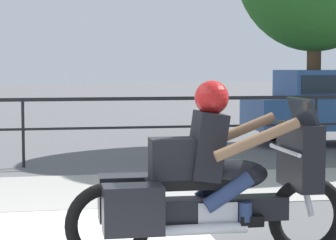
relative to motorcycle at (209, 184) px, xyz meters
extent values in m
cube|color=#99968E|center=(-1.78, 3.42, -0.68)|extent=(44.00, 2.40, 0.01)
cube|color=black|center=(-1.78, 5.62, 0.44)|extent=(36.00, 0.04, 0.06)
cube|color=black|center=(-1.78, 5.62, -0.05)|extent=(36.00, 0.03, 0.04)
cylinder|color=black|center=(-1.78, 5.62, -0.11)|extent=(0.05, 0.05, 1.15)
cylinder|color=black|center=(3.32, 5.62, -0.11)|extent=(0.05, 0.05, 1.15)
torus|color=black|center=(0.89, 0.00, -0.32)|extent=(0.72, 0.11, 0.72)
torus|color=black|center=(-0.86, 0.00, -0.32)|extent=(0.72, 0.11, 0.72)
cube|color=black|center=(0.02, 0.00, -0.22)|extent=(1.33, 0.22, 0.20)
cube|color=silver|center=(0.05, 0.00, -0.27)|extent=(0.34, 0.26, 0.26)
ellipsoid|color=black|center=(0.23, 0.00, 0.07)|extent=(0.58, 0.30, 0.26)
cube|color=black|center=(-0.16, 0.00, 0.01)|extent=(0.77, 0.28, 0.08)
cube|color=black|center=(0.81, 0.00, 0.22)|extent=(0.20, 0.64, 0.57)
cube|color=#1E232B|center=(0.83, 0.00, 0.60)|extent=(0.10, 0.54, 0.24)
cylinder|color=silver|center=(0.67, 0.00, 0.27)|extent=(0.04, 0.70, 0.04)
cylinder|color=silver|center=(-0.19, -0.16, -0.35)|extent=(0.96, 0.09, 0.09)
cube|color=black|center=(-0.68, -0.24, -0.15)|extent=(0.48, 0.28, 0.39)
cube|color=black|center=(-0.68, 0.24, -0.15)|extent=(0.48, 0.28, 0.39)
cylinder|color=silver|center=(0.86, 0.00, -0.05)|extent=(0.19, 0.06, 0.54)
cube|color=black|center=(-0.02, 0.00, 0.32)|extent=(0.32, 0.36, 0.60)
sphere|color=#8C6647|center=(0.02, 0.00, 0.71)|extent=(0.23, 0.23, 0.23)
sphere|color=#B21919|center=(0.02, 0.00, 0.73)|extent=(0.29, 0.29, 0.29)
cylinder|color=navy|center=(0.13, -0.15, -0.05)|extent=(0.44, 0.13, 0.34)
cylinder|color=navy|center=(0.28, -0.15, -0.22)|extent=(0.11, 0.11, 0.16)
cube|color=black|center=(0.33, -0.15, -0.30)|extent=(0.20, 0.10, 0.09)
cylinder|color=navy|center=(0.13, 0.15, -0.05)|extent=(0.44, 0.13, 0.34)
cylinder|color=navy|center=(0.28, 0.15, -0.22)|extent=(0.11, 0.11, 0.16)
cube|color=black|center=(0.33, 0.15, -0.30)|extent=(0.20, 0.10, 0.09)
cylinder|color=#8C6647|center=(0.33, -0.30, 0.40)|extent=(0.72, 0.09, 0.35)
cylinder|color=#8C6647|center=(0.33, 0.30, 0.40)|extent=(0.72, 0.09, 0.35)
cube|color=black|center=(-0.32, 0.00, 0.22)|extent=(0.37, 0.26, 0.35)
cube|color=#284C84|center=(4.54, 7.76, 0.61)|extent=(2.08, 1.48, 0.58)
cube|color=#19232D|center=(4.54, 7.76, 0.61)|extent=(1.91, 1.52, 0.38)
torus|color=black|center=(3.54, 6.98, -0.32)|extent=(0.72, 0.11, 0.72)
torus|color=black|center=(3.54, 8.53, -0.32)|extent=(0.72, 0.11, 0.72)
cylinder|color=brown|center=(4.13, 7.73, 0.54)|extent=(0.30, 0.30, 2.44)
camera|label=1|loc=(-1.29, -5.35, 1.00)|focal=70.00mm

